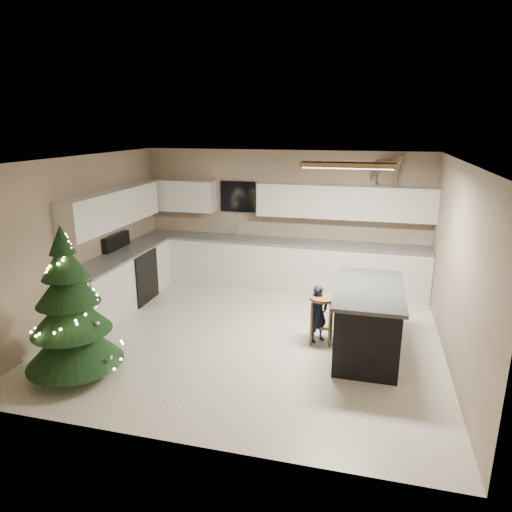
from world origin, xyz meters
name	(u,v)px	position (x,y,z in m)	size (l,w,h in m)	color
ground_plane	(250,336)	(0.00, 0.00, 0.00)	(5.50, 5.50, 0.00)	beige
room_shell	(251,222)	(0.02, 0.00, 1.75)	(5.52, 5.02, 2.61)	tan
cabinetry	(225,254)	(-0.91, 1.65, 0.76)	(5.50, 3.20, 2.00)	silver
island	(367,320)	(1.69, -0.10, 0.48)	(0.90, 1.70, 0.95)	black
bar_stool	(322,308)	(1.05, 0.05, 0.53)	(0.37, 0.37, 0.71)	brown
christmas_tree	(71,316)	(-1.85, -1.60, 0.80)	(1.21, 1.17, 1.94)	#3F2816
toddler	(319,314)	(1.00, 0.09, 0.43)	(0.31, 0.20, 0.85)	#161F35
rocking_horse	(386,169)	(1.83, 2.33, 2.31)	(0.74, 0.55, 0.59)	brown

